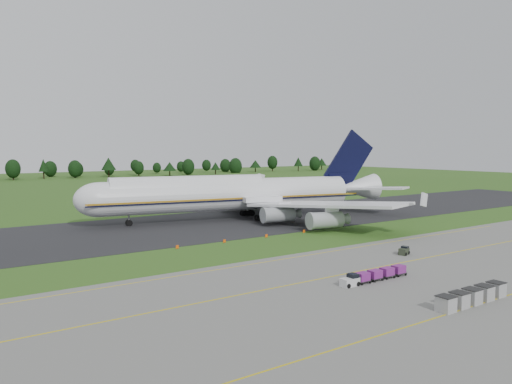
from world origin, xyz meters
TOP-DOWN VIEW (x-y plane):
  - ground at (0.00, 0.00)m, footprint 600.00×600.00m
  - apron at (0.00, -34.00)m, footprint 300.00×52.00m
  - taxiway at (0.00, 28.00)m, footprint 300.00×40.00m
  - apron_markings at (0.00, -26.98)m, footprint 300.00×30.20m
  - tree_line at (21.40, 221.38)m, footprint 529.62×23.12m
  - aircraft at (19.59, 31.11)m, footprint 79.01×75.35m
  - baggage_train at (4.08, -26.66)m, footprint 11.31×1.45m
  - utility_cart at (20.23, -18.49)m, footprint 2.18×1.69m
  - uld_row at (5.82, -39.42)m, footprint 11.33×1.73m
  - edge_markers at (6.50, 6.98)m, footprint 28.83×0.30m

SIDE VIEW (x-z plane):
  - ground at x=0.00m, z-range 0.00..0.00m
  - apron at x=0.00m, z-range 0.00..0.06m
  - taxiway at x=0.00m, z-range 0.00..0.08m
  - apron_markings at x=0.00m, z-range 0.06..0.07m
  - edge_markers at x=6.50m, z-range -0.03..0.57m
  - utility_cart at x=20.23m, z-range 0.05..1.10m
  - baggage_train at x=4.08m, z-range 0.10..1.49m
  - uld_row at x=5.82m, z-range 0.06..1.78m
  - tree_line at x=21.40m, z-range 0.26..11.85m
  - aircraft at x=19.59m, z-range -4.74..17.36m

